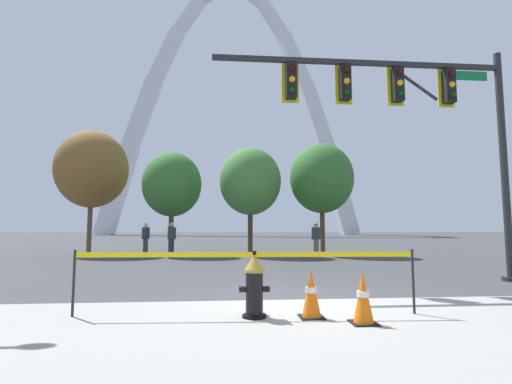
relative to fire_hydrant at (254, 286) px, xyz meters
The scene contains 14 objects.
ground_plane 1.57m from the fire_hydrant, 57.89° to the left, with size 240.00×240.00×0.00m, color #3D3D3F.
fire_hydrant is the anchor object (origin of this frame).
caution_tape_barrier 0.28m from the fire_hydrant, 131.08° to the left, with size 5.26×0.30×1.01m.
traffic_cone_by_hydrant 1.58m from the fire_hydrant, 18.88° to the right, with size 0.36×0.36×0.73m.
traffic_cone_mid_sidewalk 0.86m from the fire_hydrant, ahead, with size 0.36×0.36×0.73m.
traffic_signal_gantry 6.80m from the fire_hydrant, 37.04° to the left, with size 7.82×0.44×6.00m.
monument_arch 74.09m from the fire_hydrant, 89.35° to the left, with size 52.81×3.32×54.27m.
tree_far_left 16.61m from the fire_hydrant, 117.27° to the left, with size 3.68×3.68×6.45m.
tree_left_mid 13.93m from the fire_hydrant, 103.13° to the left, with size 2.94×2.94×5.15m.
tree_center_left 13.17m from the fire_hydrant, 86.29° to the left, with size 3.06×3.06×5.35m.
tree_center_right 13.97m from the fire_hydrant, 70.76° to the left, with size 3.22×3.22×5.63m.
pedestrian_walking_left 12.78m from the fire_hydrant, 108.62° to the left, with size 0.31×0.39×1.59m.
pedestrian_standing_center 11.96m from the fire_hydrant, 103.66° to the left, with size 0.39×0.38×1.59m.
pedestrian_walking_right 11.15m from the fire_hydrant, 71.27° to the left, with size 0.39×0.37×1.59m.
Camera 1 is at (-1.26, -6.99, 1.33)m, focal length 26.28 mm.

